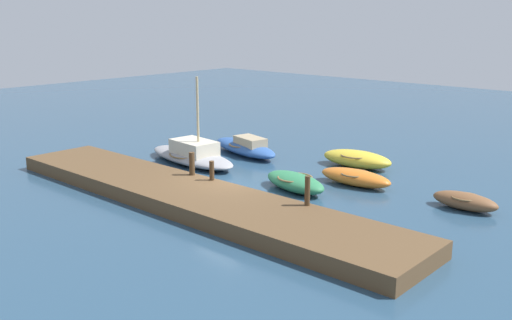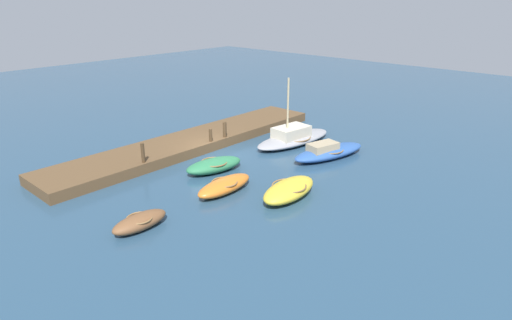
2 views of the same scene
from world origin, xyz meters
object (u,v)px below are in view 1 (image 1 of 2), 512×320
object	(u,v)px
rowboat_green	(295,182)
sailboat_grey	(192,154)
rowboat_orange	(355,177)
mooring_post_west	(192,164)
motorboat_blue	(245,147)
rowboat_yellow	(357,159)
mooring_post_mid_east	(307,191)
mooring_post_mid_west	(212,171)
dinghy_brown	(465,201)

from	to	relation	value
rowboat_green	sailboat_grey	bearing A→B (deg)	-169.84
rowboat_orange	sailboat_grey	world-z (taller)	sailboat_grey
sailboat_grey	mooring_post_west	xyz separation A→B (m)	(3.28, -2.94, 0.65)
rowboat_orange	mooring_post_west	world-z (taller)	mooring_post_west
sailboat_grey	mooring_post_west	size ratio (longest dim) A/B	6.37
motorboat_blue	mooring_post_west	xyz separation A→B (m)	(2.61, -6.10, 0.68)
rowboat_yellow	mooring_post_mid_east	distance (m)	8.28
sailboat_grey	mooring_post_mid_west	bearing A→B (deg)	-26.81
rowboat_orange	motorboat_blue	bearing A→B (deg)	170.15
mooring_post_west	mooring_post_mid_east	distance (m)	6.06
mooring_post_mid_east	mooring_post_mid_west	bearing A→B (deg)	180.00
motorboat_blue	mooring_post_mid_east	bearing A→B (deg)	-21.22
rowboat_orange	mooring_post_west	distance (m)	7.04
rowboat_green	mooring_post_mid_east	distance (m)	3.86
motorboat_blue	rowboat_yellow	world-z (taller)	motorboat_blue
rowboat_orange	rowboat_yellow	bearing A→B (deg)	119.41
motorboat_blue	sailboat_grey	bearing A→B (deg)	-88.20
rowboat_orange	mooring_post_mid_east	size ratio (longest dim) A/B	3.15
rowboat_yellow	mooring_post_west	distance (m)	8.42
rowboat_orange	mooring_post_west	bearing A→B (deg)	-135.80
sailboat_grey	mooring_post_west	distance (m)	4.45
dinghy_brown	rowboat_green	world-z (taller)	rowboat_green
mooring_post_mid_east	dinghy_brown	bearing A→B (deg)	54.19
rowboat_yellow	rowboat_green	size ratio (longest dim) A/B	1.04
mooring_post_mid_east	rowboat_yellow	bearing A→B (deg)	110.11
motorboat_blue	sailboat_grey	size ratio (longest dim) A/B	0.85
motorboat_blue	mooring_post_mid_west	size ratio (longest dim) A/B	6.61
sailboat_grey	mooring_post_mid_east	bearing A→B (deg)	-11.05
sailboat_grey	rowboat_green	world-z (taller)	sailboat_grey
rowboat_yellow	dinghy_brown	xyz separation A→B (m)	(6.48, -2.69, -0.08)
sailboat_grey	rowboat_green	xyz separation A→B (m)	(6.69, -0.25, -0.07)
rowboat_green	mooring_post_west	bearing A→B (deg)	-129.42
motorboat_blue	sailboat_grey	world-z (taller)	sailboat_grey
rowboat_orange	motorboat_blue	world-z (taller)	motorboat_blue
mooring_post_mid_west	mooring_post_west	bearing A→B (deg)	180.00
sailboat_grey	mooring_post_mid_east	world-z (taller)	sailboat_grey
mooring_post_west	rowboat_orange	bearing A→B (deg)	45.98
motorboat_blue	mooring_post_mid_west	world-z (taller)	mooring_post_mid_west
dinghy_brown	rowboat_yellow	bearing A→B (deg)	157.53
motorboat_blue	dinghy_brown	distance (m)	12.36
rowboat_orange	mooring_post_mid_east	xyz separation A→B (m)	(1.20, -5.04, 0.78)
motorboat_blue	rowboat_green	world-z (taller)	motorboat_blue
rowboat_yellow	dinghy_brown	bearing A→B (deg)	-27.43
rowboat_orange	sailboat_grey	bearing A→B (deg)	-167.34
sailboat_grey	mooring_post_west	bearing A→B (deg)	-35.42
motorboat_blue	rowboat_green	distance (m)	6.91
rowboat_orange	mooring_post_mid_west	size ratio (longest dim) A/B	4.22
sailboat_grey	dinghy_brown	xyz separation A→B (m)	(12.99, 2.11, -0.10)
dinghy_brown	mooring_post_mid_west	xyz separation A→B (m)	(-8.50, -5.05, 0.67)
rowboat_green	mooring_post_mid_east	bearing A→B (deg)	-32.98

